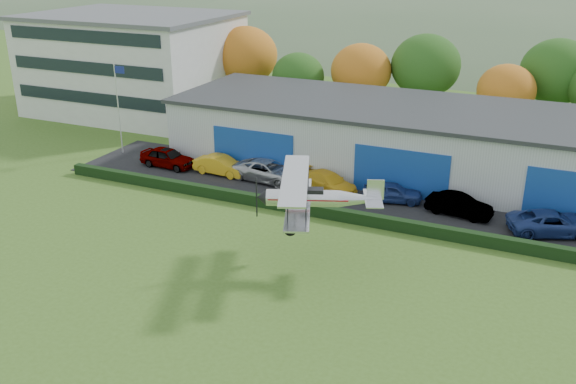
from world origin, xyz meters
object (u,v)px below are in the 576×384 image
at_px(car_2, 268,171).
at_px(car_6, 552,223).
at_px(flagpole, 119,100).
at_px(car_4, 392,192).
at_px(car_1, 221,165).
at_px(car_3, 329,182).
at_px(hangar, 420,140).
at_px(office_block, 134,63).
at_px(biplane, 314,197).
at_px(car_0, 168,157).
at_px(car_5, 459,205).

distance_m(car_2, car_6, 20.69).
relative_size(flagpole, car_2, 1.40).
bearing_deg(car_4, car_2, 74.45).
height_order(car_1, car_3, car_1).
relative_size(flagpole, car_4, 1.90).
xyz_separation_m(car_3, car_4, (4.87, -0.02, -0.00)).
bearing_deg(hangar, flagpole, -166.49).
bearing_deg(office_block, biplane, -39.07).
xyz_separation_m(car_0, car_5, (23.74, -0.26, -0.08)).
xyz_separation_m(office_block, car_1, (18.78, -14.32, -4.42)).
height_order(hangar, office_block, office_block).
bearing_deg(car_2, biplane, -137.64).
height_order(car_1, biplane, biplane).
bearing_deg(office_block, car_0, -46.42).
height_order(flagpole, car_2, flagpole).
height_order(office_block, car_4, office_block).
xyz_separation_m(hangar, biplane, (-1.90, -18.23, 1.55)).
relative_size(car_1, car_5, 1.02).
xyz_separation_m(car_2, car_3, (5.08, -0.21, -0.07)).
height_order(car_0, car_2, car_0).
bearing_deg(car_0, car_4, -86.24).
distance_m(car_0, car_4, 18.96).
relative_size(car_0, car_1, 1.05).
distance_m(car_1, biplane, 16.82).
relative_size(flagpole, car_5, 1.81).
bearing_deg(flagpole, car_0, -15.19).
height_order(car_0, car_1, car_0).
height_order(car_2, car_4, car_2).
distance_m(hangar, biplane, 18.39).
bearing_deg(car_4, biplane, 156.86).
height_order(car_4, car_6, car_6).
height_order(office_block, car_2, office_block).
bearing_deg(car_0, car_3, -85.92).
xyz_separation_m(office_block, biplane, (31.10, -25.25, -1.01)).
xyz_separation_m(flagpole, car_4, (24.70, -1.32, -4.02)).
xyz_separation_m(car_0, biplane, (17.25, -10.69, 3.35)).
bearing_deg(flagpole, car_5, -3.53).
relative_size(office_block, car_3, 4.15).
bearing_deg(car_1, car_4, -86.83).
distance_m(car_1, car_2, 4.09).
relative_size(car_0, car_5, 1.07).
relative_size(car_3, car_6, 0.91).
xyz_separation_m(flagpole, car_5, (29.48, -1.82, -4.00)).
relative_size(car_2, car_5, 1.29).
xyz_separation_m(car_4, car_6, (10.70, -1.07, 0.04)).
bearing_deg(flagpole, biplane, -28.05).
xyz_separation_m(car_0, car_1, (4.93, 0.24, -0.06)).
distance_m(car_2, biplane, 14.27).
bearing_deg(flagpole, car_4, -3.06).
xyz_separation_m(car_0, car_4, (18.95, 0.24, -0.09)).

